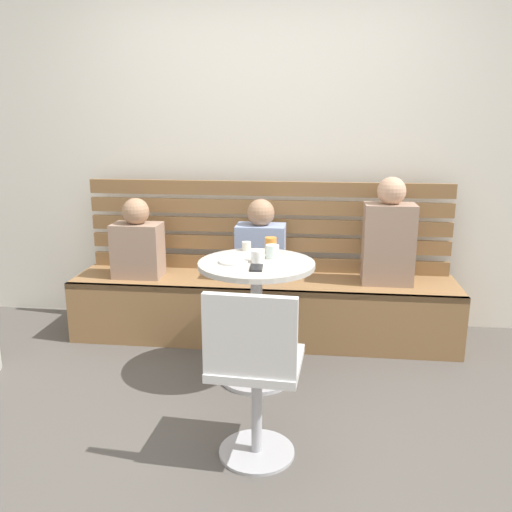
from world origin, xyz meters
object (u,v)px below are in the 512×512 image
cup_tumbler_orange (271,245)px  plate_small (233,261)px  person_child_middle (261,244)px  cup_glass_short (272,251)px  booth_bench (263,309)px  cafe_table (256,298)px  cup_ceramic_white (258,256)px  person_child_left (137,243)px  phone_on_table (256,268)px  white_chair (254,370)px  person_adult (389,237)px  cup_espresso_small (246,246)px

cup_tumbler_orange → plate_small: cup_tumbler_orange is taller
person_child_middle → cup_tumbler_orange: (0.11, -0.45, 0.10)m
cup_glass_short → booth_bench: bearing=101.8°
cafe_table → cup_ceramic_white: size_ratio=9.25×
person_child_left → cup_glass_short: bearing=-27.0°
cup_ceramic_white → phone_on_table: cup_ceramic_white is taller
person_child_left → cup_ceramic_white: person_child_left is taller
booth_bench → white_chair: size_ratio=3.18×
white_chair → person_child_left: bearing=125.2°
cup_glass_short → cup_tumbler_orange: (-0.02, 0.11, 0.01)m
white_chair → phone_on_table: (-0.07, 0.68, 0.28)m
cafe_table → person_child_left: size_ratio=1.31×
cafe_table → cup_tumbler_orange: 0.35m
person_adult → phone_on_table: (-0.81, -0.79, -0.02)m
person_adult → person_child_middle: 0.88m
white_chair → cup_glass_short: white_chair is taller
white_chair → cup_glass_short: size_ratio=10.63×
cafe_table → person_child_middle: size_ratio=1.31×
cup_glass_short → cup_ceramic_white: size_ratio=1.00×
cup_glass_short → phone_on_table: 0.25m
white_chair → phone_on_table: size_ratio=6.07×
cafe_table → person_adult: 1.09m
person_child_left → cup_espresso_small: 0.90m
cafe_table → phone_on_table: bearing=-83.7°
plate_small → phone_on_table: bearing=-37.0°
person_child_middle → phone_on_table: 0.81m
cup_tumbler_orange → cup_espresso_small: (-0.16, 0.06, -0.02)m
booth_bench → person_adult: person_adult is taller
white_chair → person_child_left: size_ratio=1.50×
cup_ceramic_white → plate_small: 0.14m
white_chair → phone_on_table: 0.74m
person_adult → cup_glass_short: bearing=-143.1°
person_adult → cup_glass_short: 0.93m
person_child_middle → cup_tumbler_orange: person_child_middle is taller
person_child_middle → cup_glass_short: 0.59m
phone_on_table → booth_bench: bearing=89.9°
person_adult → person_child_middle: person_adult is taller
cafe_table → cup_ceramic_white: (0.01, -0.00, 0.26)m
white_chair → person_adult: person_adult is taller
white_chair → cup_ceramic_white: white_chair is taller
white_chair → cup_tumbler_orange: white_chair is taller
cup_espresso_small → person_child_middle: bearing=83.3°
booth_bench → phone_on_table: size_ratio=19.29×
plate_small → white_chair: bearing=-74.7°
booth_bench → cup_espresso_small: size_ratio=48.21×
white_chair → person_child_middle: person_child_middle is taller
cafe_table → phone_on_table: size_ratio=5.29×
cafe_table → cup_espresso_small: 0.38m
cafe_table → cup_espresso_small: cup_espresso_small is taller
cup_espresso_small → booth_bench: bearing=79.8°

